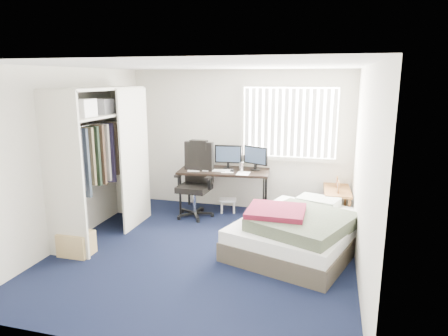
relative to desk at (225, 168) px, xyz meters
name	(u,v)px	position (x,y,z in m)	size (l,w,h in m)	color
ground	(204,252)	(0.18, -1.75, -0.80)	(4.20, 4.20, 0.00)	black
room_shell	(203,144)	(0.18, -1.75, 0.71)	(4.20, 4.20, 4.20)	silver
window_assembly	(289,123)	(1.08, 0.29, 0.80)	(1.72, 0.09, 1.32)	white
closet	(101,147)	(-1.49, -1.49, 0.55)	(0.64, 1.84, 2.22)	beige
desk	(225,168)	(0.00, 0.00, 0.00)	(1.63, 0.89, 1.23)	black
office_chair	(196,187)	(-0.43, -0.31, -0.30)	(0.65, 0.65, 1.30)	black
footstool	(228,202)	(0.07, -0.02, -0.61)	(0.34, 0.30, 0.24)	white
nightstand	(337,193)	(1.93, -0.07, -0.29)	(0.46, 0.85, 0.75)	brown
bed	(299,231)	(1.43, -1.32, -0.52)	(2.02, 2.33, 0.65)	#41392E
pine_box	(76,243)	(-1.47, -2.27, -0.64)	(0.42, 0.32, 0.32)	tan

